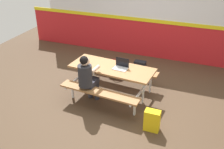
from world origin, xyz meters
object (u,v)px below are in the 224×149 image
object	(u,v)px
tote_bag_bright	(114,68)
satchel_spare	(152,120)
student_nearer	(87,76)
backpack_dark	(140,69)
laptop_silver	(121,66)
picnic_table_main	(112,74)

from	to	relation	value
tote_bag_bright	satchel_spare	distance (m)	2.40
tote_bag_bright	satchel_spare	bearing A→B (deg)	-51.39
student_nearer	backpack_dark	size ratio (longest dim) A/B	2.74
student_nearer	laptop_silver	distance (m)	0.80
laptop_silver	satchel_spare	xyz separation A→B (m)	(0.97, -0.92, -0.57)
student_nearer	satchel_spare	bearing A→B (deg)	-13.36
student_nearer	laptop_silver	size ratio (longest dim) A/B	3.58
laptop_silver	satchel_spare	bearing A→B (deg)	-43.31
laptop_silver	satchel_spare	size ratio (longest dim) A/B	0.77
student_nearer	satchel_spare	world-z (taller)	student_nearer
tote_bag_bright	satchel_spare	xyz separation A→B (m)	(1.50, -1.87, 0.02)
laptop_silver	satchel_spare	world-z (taller)	laptop_silver
backpack_dark	student_nearer	bearing A→B (deg)	-113.24
tote_bag_bright	picnic_table_main	bearing A→B (deg)	-72.18
backpack_dark	tote_bag_bright	distance (m)	0.69
backpack_dark	laptop_silver	bearing A→B (deg)	-97.14
satchel_spare	picnic_table_main	bearing A→B (deg)	142.81
backpack_dark	tote_bag_bright	world-z (taller)	backpack_dark
backpack_dark	satchel_spare	distance (m)	2.21
student_nearer	laptop_silver	bearing A→B (deg)	43.42
laptop_silver	backpack_dark	xyz separation A→B (m)	(0.14, 1.13, -0.57)
student_nearer	satchel_spare	distance (m)	1.67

